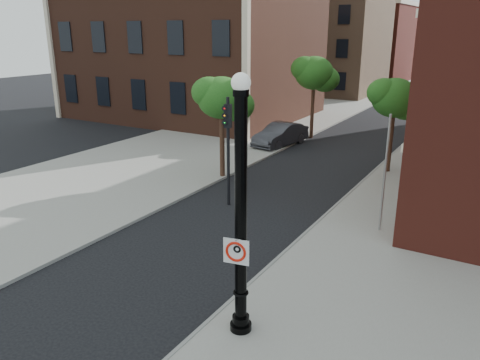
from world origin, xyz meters
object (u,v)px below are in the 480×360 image
Objects in this scene: lamppost at (241,224)px; parked_car at (280,135)px; traffic_signal_right at (421,121)px; no_parking_sign at (236,251)px; traffic_signal_left at (228,134)px.

parked_car is at bearing 113.08° from lamppost.
lamppost is at bearing -119.04° from traffic_signal_right.
lamppost reaches higher than traffic_signal_right.
lamppost is 10.04× the size of no_parking_sign.
no_parking_sign is 0.14× the size of parked_car.
traffic_signal_left is (-4.91, 7.29, 0.17)m from lamppost.
traffic_signal_right is at bearing 79.73° from lamppost.
traffic_signal_right reaches higher than traffic_signal_left.
traffic_signal_right reaches higher than parked_car.
traffic_signal_left is 7.47m from traffic_signal_right.
lamppost is 1.13× the size of traffic_signal_right.
traffic_signal_left reaches higher than parked_car.
lamppost is at bearing -74.70° from traffic_signal_left.
traffic_signal_right is at bearing -29.87° from parked_car.
traffic_signal_left is at bearing -67.26° from parked_car.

